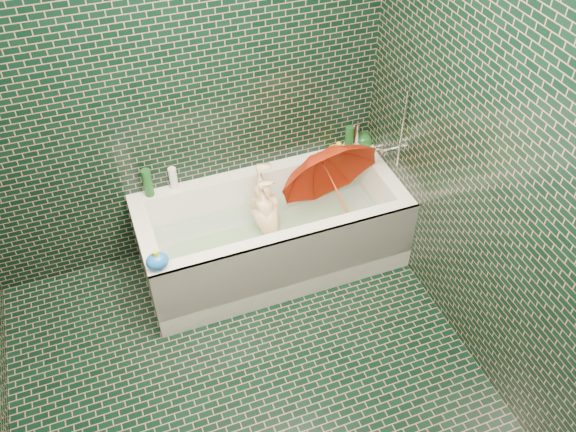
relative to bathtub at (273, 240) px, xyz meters
name	(u,v)px	position (x,y,z in m)	size (l,w,h in m)	color
floor	(258,408)	(-0.45, -1.01, -0.21)	(2.80, 2.80, 0.00)	black
wall_back	(173,87)	(-0.45, 0.39, 1.04)	(2.80, 2.80, 0.00)	black
wall_right	(511,183)	(0.85, -1.01, 1.04)	(2.80, 2.80, 0.00)	black
bathtub	(273,240)	(0.00, 0.00, 0.00)	(1.70, 0.75, 0.55)	white
bath_mat	(272,244)	(0.00, 0.02, -0.06)	(1.35, 0.47, 0.01)	#52D42A
water	(272,229)	(0.00, 0.02, 0.09)	(1.48, 0.53, 0.00)	silver
faucet	(391,145)	(0.81, 0.01, 0.56)	(0.18, 0.19, 0.55)	silver
child	(270,227)	(-0.01, 0.03, 0.10)	(0.33, 0.22, 0.90)	beige
umbrella	(337,190)	(0.42, -0.05, 0.36)	(0.65, 0.65, 0.57)	red
soap_bottle_a	(355,148)	(0.73, 0.33, 0.34)	(0.10, 0.10, 0.25)	white
soap_bottle_b	(364,145)	(0.80, 0.34, 0.34)	(0.09, 0.10, 0.21)	#521F76
soap_bottle_c	(364,147)	(0.80, 0.32, 0.34)	(0.15, 0.15, 0.19)	#14471A
bottle_right_tall	(349,140)	(0.66, 0.30, 0.44)	(0.06, 0.06, 0.21)	#14471A
bottle_right_pump	(355,135)	(0.73, 0.35, 0.43)	(0.05, 0.05, 0.19)	silver
bottle_left_tall	(148,183)	(-0.70, 0.34, 0.44)	(0.06, 0.06, 0.20)	#14471A
bottle_left_short	(173,178)	(-0.54, 0.36, 0.42)	(0.05, 0.05, 0.15)	white
rubber_duck	(335,148)	(0.58, 0.33, 0.38)	(0.11, 0.09, 0.09)	yellow
bath_toy	(157,261)	(-0.78, -0.29, 0.39)	(0.13, 0.11, 0.13)	blue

